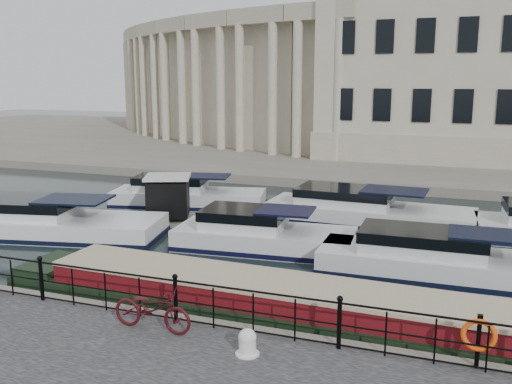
% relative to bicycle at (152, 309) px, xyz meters
% --- Properties ---
extents(ground_plane, '(160.00, 160.00, 0.00)m').
position_rel_bicycle_xyz_m(ground_plane, '(0.29, 2.85, -1.08)').
color(ground_plane, black).
rests_on(ground_plane, ground).
extents(far_bank, '(120.00, 42.00, 0.55)m').
position_rel_bicycle_xyz_m(far_bank, '(0.29, 41.85, -0.81)').
color(far_bank, '#6B665B').
rests_on(far_bank, ground_plane).
extents(railing, '(24.14, 0.14, 1.22)m').
position_rel_bicycle_xyz_m(railing, '(0.29, 0.60, 0.12)').
color(railing, black).
rests_on(railing, near_quay).
extents(civic_building, '(53.55, 31.84, 16.85)m').
position_rel_bicycle_xyz_m(civic_building, '(-0.71, 37.56, 5.95)').
color(civic_building, '#ADA38C').
rests_on(civic_building, far_bank).
extents(bicycle, '(2.05, 0.76, 1.07)m').
position_rel_bicycle_xyz_m(bicycle, '(0.00, 0.00, 0.00)').
color(bicycle, '#430C12').
rests_on(bicycle, near_quay).
extents(mooring_bollard, '(0.52, 0.52, 0.59)m').
position_rel_bicycle_xyz_m(mooring_bollard, '(2.52, -0.36, -0.26)').
color(mooring_bollard, silver).
rests_on(mooring_bollard, near_quay).
extents(life_ring_post, '(0.70, 0.19, 1.15)m').
position_rel_bicycle_xyz_m(life_ring_post, '(7.12, 0.68, 0.19)').
color(life_ring_post, black).
rests_on(life_ring_post, near_quay).
extents(narrowboat, '(16.51, 2.73, 1.60)m').
position_rel_bicycle_xyz_m(narrowboat, '(2.34, 2.45, -0.72)').
color(narrowboat, black).
rests_on(narrowboat, ground_plane).
extents(harbour_hut, '(3.33, 3.09, 2.16)m').
position_rel_bicycle_xyz_m(harbour_hut, '(-5.69, 11.09, -0.13)').
color(harbour_hut, '#6B665B').
rests_on(harbour_hut, ground_plane).
extents(cabin_cruisers, '(28.12, 11.35, 1.99)m').
position_rel_bicycle_xyz_m(cabin_cruisers, '(0.04, 10.78, -0.72)').
color(cabin_cruisers, white).
rests_on(cabin_cruisers, ground_plane).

